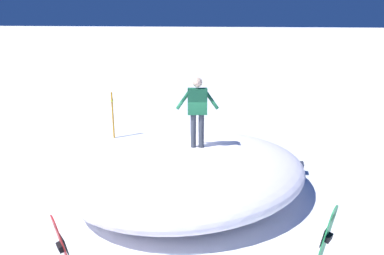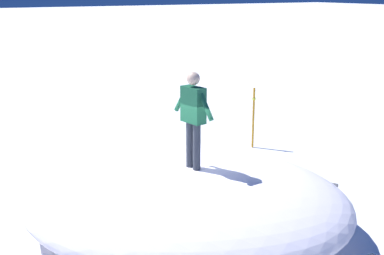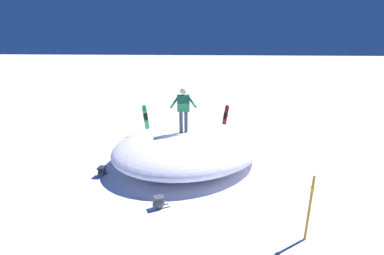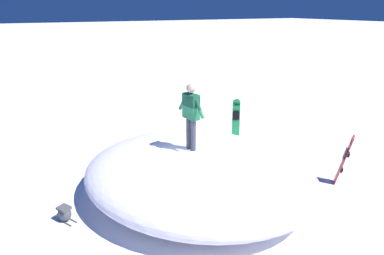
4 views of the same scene
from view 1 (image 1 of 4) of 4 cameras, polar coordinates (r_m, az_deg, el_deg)
ground at (r=10.48m, az=-2.86°, el=-9.17°), size 240.00×240.00×0.00m
snow_mound at (r=9.89m, az=-0.44°, el=-6.65°), size 8.14×8.28×1.30m
snowboarder_standing at (r=9.43m, az=0.81°, el=3.03°), size 0.29×1.07×1.79m
snowboard_primary_upright at (r=7.07m, az=19.19°, el=-16.31°), size 0.40×0.39×1.62m
snowboard_secondary_upright at (r=6.87m, az=-18.50°, el=-17.57°), size 0.43×0.43×1.57m
backpack_near at (r=13.20m, az=3.60°, el=-2.63°), size 0.45×0.55×0.38m
backpack_far at (r=11.71m, az=15.74°, el=-5.90°), size 0.52×0.29×0.37m
trail_marker_pole at (r=14.59m, az=-11.79°, el=1.96°), size 0.10×0.10×1.77m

